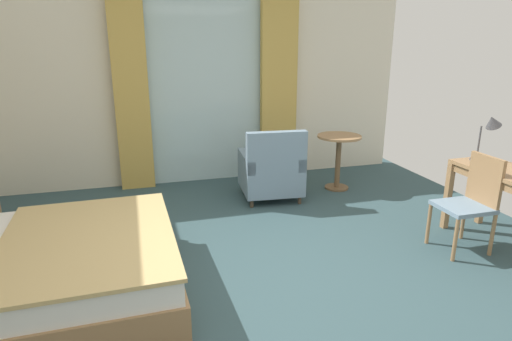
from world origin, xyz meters
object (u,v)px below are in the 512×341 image
at_px(round_cafe_table, 339,150).
at_px(armchair_by_window, 271,172).
at_px(desk_lamp, 491,126).
at_px(bed, 36,270).
at_px(desk_chair, 471,199).

bearing_deg(round_cafe_table, armchair_by_window, -172.85).
bearing_deg(desk_lamp, round_cafe_table, 118.98).
bearing_deg(armchair_by_window, round_cafe_table, 7.15).
xyz_separation_m(armchair_by_window, round_cafe_table, (0.98, 0.12, 0.18)).
xyz_separation_m(bed, desk_lamp, (4.29, 0.22, 0.85)).
height_order(bed, armchair_by_window, bed).
xyz_separation_m(desk_chair, desk_lamp, (0.47, 0.39, 0.60)).
distance_m(bed, round_cafe_table, 3.87).
bearing_deg(armchair_by_window, bed, -145.49).
bearing_deg(armchair_by_window, desk_chair, -53.06).
relative_size(bed, desk_lamp, 4.21).
bearing_deg(desk_chair, desk_lamp, 39.27).
xyz_separation_m(desk_chair, round_cafe_table, (-0.40, 1.97, 0.03)).
bearing_deg(armchair_by_window, desk_lamp, -38.07).
xyz_separation_m(desk_chair, armchair_by_window, (-1.39, 1.84, -0.15)).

